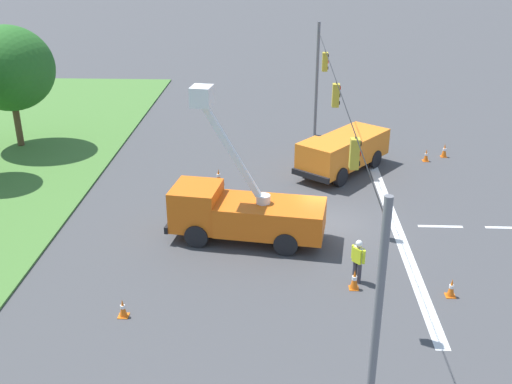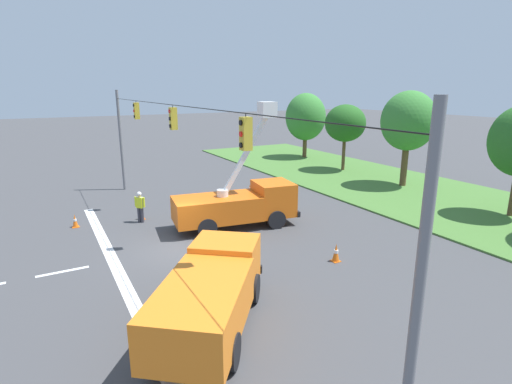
# 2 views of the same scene
# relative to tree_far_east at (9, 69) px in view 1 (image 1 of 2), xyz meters

# --- Properties ---
(ground_plane) EXTENTS (200.00, 200.00, 0.00)m
(ground_plane) POSITION_rel_tree_far_east_xyz_m (-9.95, -18.22, -4.83)
(ground_plane) COLOR #424244
(lane_markings) EXTENTS (17.60, 15.25, 0.01)m
(lane_markings) POSITION_rel_tree_far_east_xyz_m (-9.95, -22.73, -4.83)
(lane_markings) COLOR silver
(lane_markings) RESTS_ON ground
(signal_gantry) EXTENTS (26.20, 0.33, 7.20)m
(signal_gantry) POSITION_rel_tree_far_east_xyz_m (-10.02, -18.22, -0.40)
(signal_gantry) COLOR slate
(signal_gantry) RESTS_ON ground
(tree_far_east) EXTENTS (5.03, 5.31, 7.33)m
(tree_far_east) POSITION_rel_tree_far_east_xyz_m (0.00, 0.00, 0.00)
(tree_far_east) COLOR brown
(tree_far_east) RESTS_ON ground
(utility_truck_bucket_lift) EXTENTS (3.21, 6.88, 6.62)m
(utility_truck_bucket_lift) POSITION_rel_tree_far_east_xyz_m (-11.47, -14.37, -3.47)
(utility_truck_bucket_lift) COLOR orange
(utility_truck_bucket_lift) RESTS_ON ground
(utility_truck_support_near) EXTENTS (6.29, 5.62, 2.13)m
(utility_truck_support_near) POSITION_rel_tree_far_east_xyz_m (-3.36, -19.40, -3.62)
(utility_truck_support_near) COLOR orange
(utility_truck_support_near) RESTS_ON ground
(road_worker) EXTENTS (0.51, 0.47, 1.77)m
(road_worker) POSITION_rel_tree_far_east_xyz_m (-14.75, -18.94, -3.83)
(road_worker) COLOR #383842
(road_worker) RESTS_ON ground
(traffic_cone_foreground_left) EXTENTS (0.36, 0.36, 0.71)m
(traffic_cone_foreground_left) POSITION_rel_tree_far_east_xyz_m (-1.54, -24.41, -4.48)
(traffic_cone_foreground_left) COLOR orange
(traffic_cone_foreground_left) RESTS_ON ground
(traffic_cone_foreground_right) EXTENTS (0.36, 0.36, 0.69)m
(traffic_cone_foreground_right) POSITION_rel_tree_far_east_xyz_m (-17.33, -10.64, -4.50)
(traffic_cone_foreground_right) COLOR orange
(traffic_cone_foreground_right) RESTS_ON ground
(traffic_cone_mid_left) EXTENTS (0.36, 0.36, 0.72)m
(traffic_cone_mid_left) POSITION_rel_tree_far_east_xyz_m (-15.61, -22.25, -4.47)
(traffic_cone_mid_left) COLOR orange
(traffic_cone_mid_left) RESTS_ON ground
(traffic_cone_mid_right) EXTENTS (0.36, 0.36, 0.81)m
(traffic_cone_mid_right) POSITION_rel_tree_far_east_xyz_m (-0.78, -25.63, -4.43)
(traffic_cone_mid_right) COLOR orange
(traffic_cone_mid_right) RESTS_ON ground
(traffic_cone_lane_edge_a) EXTENTS (0.36, 0.36, 0.81)m
(traffic_cone_lane_edge_a) POSITION_rel_tree_far_east_xyz_m (-5.36, -12.76, -4.43)
(traffic_cone_lane_edge_a) COLOR orange
(traffic_cone_lane_edge_a) RESTS_ON ground
(traffic_cone_lane_edge_b) EXTENTS (0.36, 0.36, 0.62)m
(traffic_cone_lane_edge_b) POSITION_rel_tree_far_east_xyz_m (0.67, -19.49, -4.53)
(traffic_cone_lane_edge_b) COLOR orange
(traffic_cone_lane_edge_b) RESTS_ON ground
(traffic_cone_far_left) EXTENTS (0.36, 0.36, 0.80)m
(traffic_cone_far_left) POSITION_rel_tree_far_east_xyz_m (-15.25, -18.79, -4.43)
(traffic_cone_far_left) COLOR orange
(traffic_cone_far_left) RESTS_ON ground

